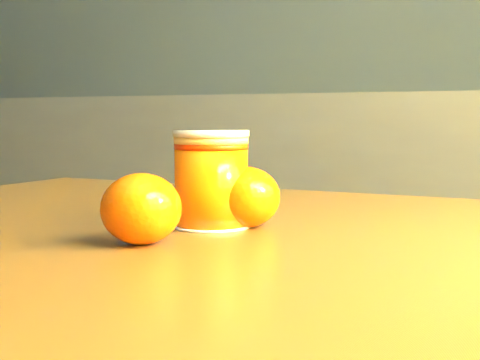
% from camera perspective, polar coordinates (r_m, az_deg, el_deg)
% --- Properties ---
extents(kitchen_counter, '(3.15, 0.60, 0.90)m').
position_cam_1_polar(kitchen_counter, '(2.24, -5.82, -4.67)').
color(kitchen_counter, '#515055').
rests_on(kitchen_counter, ground).
extents(table, '(0.99, 0.69, 0.74)m').
position_cam_1_polar(table, '(0.60, 0.04, -13.61)').
color(table, brown).
rests_on(table, ground).
extents(juice_glass, '(0.07, 0.07, 0.09)m').
position_cam_1_polar(juice_glass, '(0.61, -2.46, 0.04)').
color(juice_glass, '#F45F04').
rests_on(juice_glass, table).
extents(orange_front, '(0.08, 0.08, 0.06)m').
position_cam_1_polar(orange_front, '(0.61, 0.50, -1.46)').
color(orange_front, '#FF5905').
rests_on(orange_front, table).
extents(orange_back, '(0.07, 0.07, 0.06)m').
position_cam_1_polar(orange_back, '(0.54, -8.43, -2.44)').
color(orange_back, '#FF5905').
rests_on(orange_back, table).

